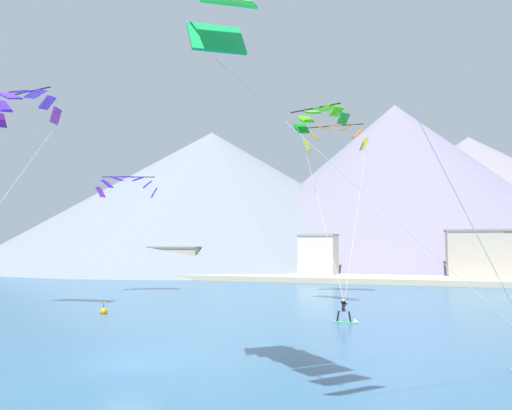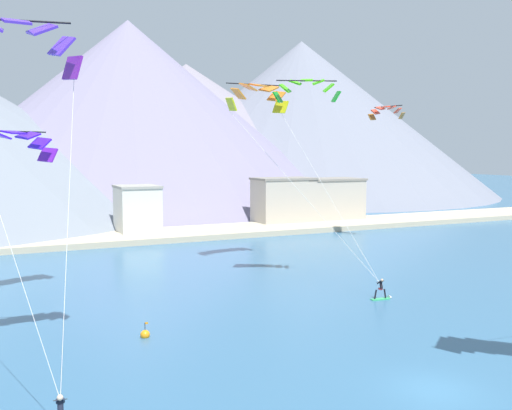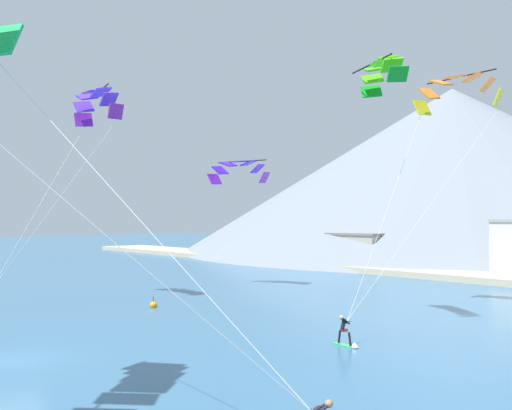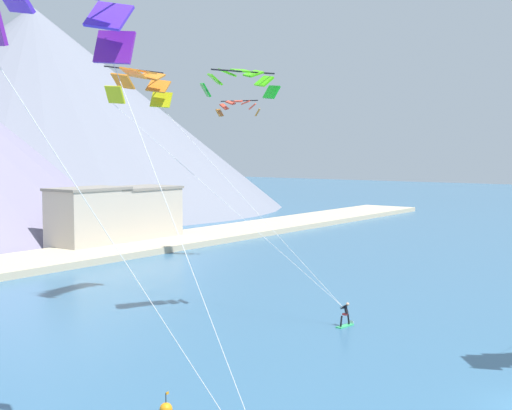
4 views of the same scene
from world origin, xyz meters
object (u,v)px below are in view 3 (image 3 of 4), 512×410
object	(u,v)px
kitesurfer_near_lead	(347,338)
race_marker_buoy	(153,305)
parafoil_kite_distant_low_drift	(381,72)
parafoil_kite_near_lead	(457,90)
parafoil_kite_distant_mid_solo	(239,169)
parafoil_kite_mid_center	(96,103)

from	to	relation	value
kitesurfer_near_lead	race_marker_buoy	world-z (taller)	kitesurfer_near_lead
parafoil_kite_distant_low_drift	race_marker_buoy	world-z (taller)	parafoil_kite_distant_low_drift
parafoil_kite_near_lead	race_marker_buoy	size ratio (longest dim) A/B	16.47
parafoil_kite_near_lead	race_marker_buoy	xyz separation A→B (m)	(-15.15, -16.54, -15.91)
parafoil_kite_near_lead	parafoil_kite_distant_mid_solo	xyz separation A→B (m)	(-21.37, -3.61, -4.57)
parafoil_kite_distant_mid_solo	race_marker_buoy	bearing A→B (deg)	-64.30
kitesurfer_near_lead	parafoil_kite_near_lead	xyz separation A→B (m)	(-2.86, 15.45, 15.61)
parafoil_kite_mid_center	parafoil_kite_distant_mid_solo	world-z (taller)	parafoil_kite_mid_center
parafoil_kite_near_lead	race_marker_buoy	world-z (taller)	parafoil_kite_near_lead
parafoil_kite_mid_center	parafoil_kite_distant_low_drift	xyz separation A→B (m)	(21.64, 9.43, -0.17)
parafoil_kite_distant_mid_solo	kitesurfer_near_lead	bearing A→B (deg)	-26.03
parafoil_kite_near_lead	parafoil_kite_mid_center	world-z (taller)	parafoil_kite_mid_center
parafoil_kite_mid_center	parafoil_kite_distant_low_drift	bearing A→B (deg)	23.55
race_marker_buoy	parafoil_kite_near_lead	bearing A→B (deg)	47.51
parafoil_kite_mid_center	race_marker_buoy	distance (m)	17.27
kitesurfer_near_lead	parafoil_kite_distant_mid_solo	xyz separation A→B (m)	(-24.23, 11.84, 11.04)
parafoil_kite_near_lead	parafoil_kite_mid_center	distance (m)	28.33
parafoil_kite_near_lead	parafoil_kite_distant_mid_solo	bearing A→B (deg)	-170.41
kitesurfer_near_lead	parafoil_kite_mid_center	distance (m)	29.16
parafoil_kite_near_lead	parafoil_kite_distant_low_drift	world-z (taller)	parafoil_kite_near_lead
kitesurfer_near_lead	parafoil_kite_distant_low_drift	distance (m)	17.00
parafoil_kite_mid_center	parafoil_kite_distant_mid_solo	distance (m)	15.42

